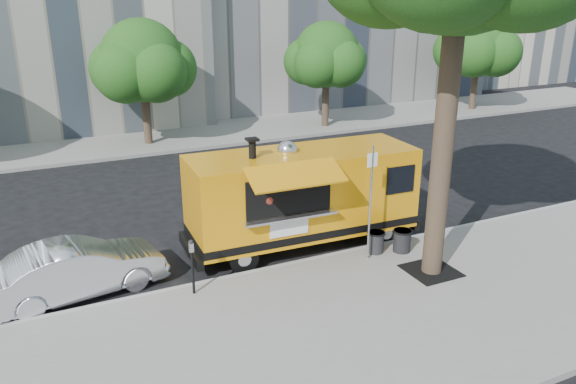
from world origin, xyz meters
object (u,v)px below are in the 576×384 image
far_tree_c (327,55)px  trash_bin_left (402,240)px  sign_post (371,197)px  parking_meter (192,260)px  far_tree_d (479,43)px  trash_bin_right (375,241)px  sedan (78,269)px  far_tree_b (142,61)px  food_truck (302,195)px

far_tree_c → trash_bin_left: (-5.39, -13.96, -3.25)m
far_tree_c → sign_post: 15.48m
parking_meter → far_tree_d: bearing=33.6°
sign_post → trash_bin_right: (0.40, 0.25, -1.39)m
far_tree_d → parking_meter: (-21.00, -13.95, -2.91)m
sedan → trash_bin_left: size_ratio=6.54×
far_tree_c → sign_post: (-6.45, -13.95, -1.87)m
far_tree_b → food_truck: (1.52, -12.53, -2.34)m
sign_post → food_truck: food_truck is taller
trash_bin_left → trash_bin_right: size_ratio=1.04×
sign_post → sedan: bearing=167.3°
far_tree_b → far_tree_c: 9.01m
far_tree_b → trash_bin_right: bearing=-78.1°
far_tree_d → sign_post: bearing=-139.3°
far_tree_d → sedan: (-23.31, -12.60, -3.25)m
parking_meter → sedan: 2.70m
sign_post → sedan: 7.14m
far_tree_c → sedan: size_ratio=1.33×
far_tree_d → sign_post: (-16.45, -14.15, -2.04)m
far_tree_b → sign_post: size_ratio=1.83×
food_truck → far_tree_d: bearing=37.7°
far_tree_b → parking_meter: (-2.00, -14.05, -2.85)m
parking_meter → trash_bin_right: 4.98m
sedan → parking_meter: bearing=-129.3°
far_tree_b → far_tree_c: (9.00, -0.30, -0.12)m
sedan → trash_bin_left: 8.08m
far_tree_d → trash_bin_right: size_ratio=9.83×
sign_post → far_tree_d: bearing=40.7°
far_tree_c → trash_bin_right: bearing=-113.8°
sedan → trash_bin_left: bearing=-110.1°
parking_meter → trash_bin_left: (5.61, -0.21, -0.51)m
sign_post → food_truck: (-1.03, 1.72, -0.36)m
parking_meter → trash_bin_left: parking_meter is taller
sign_post → far_tree_b: bearing=100.1°
trash_bin_right → sign_post: bearing=-148.0°
parking_meter → food_truck: size_ratio=0.21×
sign_post → trash_bin_right: bearing=32.0°
food_truck → trash_bin_left: food_truck is taller
far_tree_d → food_truck: far_tree_d is taller
food_truck → sedan: size_ratio=1.67×
sedan → trash_bin_right: size_ratio=6.80×
food_truck → sedan: bearing=-176.0°
far_tree_c → sign_post: size_ratio=1.74×
far_tree_d → food_truck: size_ratio=0.87×
far_tree_b → parking_meter: far_tree_b is taller
far_tree_c → sign_post: bearing=-114.8°
far_tree_d → sign_post: size_ratio=1.88×
far_tree_b → sedan: bearing=-108.8°
sign_post → trash_bin_left: size_ratio=5.02×
food_truck → sedan: 5.89m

